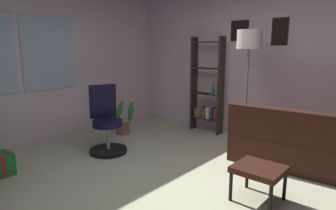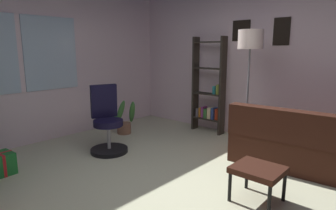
{
  "view_description": "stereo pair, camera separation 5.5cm",
  "coord_description": "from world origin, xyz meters",
  "px_view_note": "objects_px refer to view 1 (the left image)",
  "views": [
    {
      "loc": [
        -2.23,
        -1.87,
        1.56
      ],
      "look_at": [
        0.43,
        0.45,
        0.86
      ],
      "focal_mm": 30.69,
      "sensor_mm": 36.0,
      "label": 1
    },
    {
      "loc": [
        -2.19,
        -1.91,
        1.56
      ],
      "look_at": [
        0.43,
        0.45,
        0.86
      ],
      "focal_mm": 30.69,
      "sensor_mm": 36.0,
      "label": 2
    }
  ],
  "objects_px": {
    "couch": "(320,147)",
    "floor_lamp": "(249,48)",
    "footstool": "(259,171)",
    "bookshelf": "(207,91)",
    "office_chair": "(106,126)",
    "potted_plant": "(122,121)"
  },
  "relations": [
    {
      "from": "couch",
      "to": "office_chair",
      "type": "distance_m",
      "value": 3.0
    },
    {
      "from": "office_chair",
      "to": "floor_lamp",
      "type": "relative_size",
      "value": 0.56
    },
    {
      "from": "couch",
      "to": "floor_lamp",
      "type": "distance_m",
      "value": 1.69
    },
    {
      "from": "couch",
      "to": "bookshelf",
      "type": "bearing_deg",
      "value": 77.74
    },
    {
      "from": "couch",
      "to": "bookshelf",
      "type": "relative_size",
      "value": 1.16
    },
    {
      "from": "floor_lamp",
      "to": "potted_plant",
      "type": "xyz_separation_m",
      "value": [
        -0.76,
        2.07,
        -1.32
      ]
    },
    {
      "from": "office_chair",
      "to": "floor_lamp",
      "type": "bearing_deg",
      "value": -44.37
    },
    {
      "from": "couch",
      "to": "footstool",
      "type": "bearing_deg",
      "value": 169.11
    },
    {
      "from": "footstool",
      "to": "bookshelf",
      "type": "distance_m",
      "value": 2.59
    },
    {
      "from": "bookshelf",
      "to": "potted_plant",
      "type": "bearing_deg",
      "value": 136.25
    },
    {
      "from": "bookshelf",
      "to": "floor_lamp",
      "type": "relative_size",
      "value": 0.97
    },
    {
      "from": "couch",
      "to": "floor_lamp",
      "type": "bearing_deg",
      "value": 86.55
    },
    {
      "from": "office_chair",
      "to": "floor_lamp",
      "type": "xyz_separation_m",
      "value": [
        1.54,
        -1.5,
        1.17
      ]
    },
    {
      "from": "office_chair",
      "to": "floor_lamp",
      "type": "distance_m",
      "value": 2.45
    },
    {
      "from": "footstool",
      "to": "potted_plant",
      "type": "xyz_separation_m",
      "value": [
        0.64,
        2.92,
        -0.08
      ]
    },
    {
      "from": "footstool",
      "to": "bookshelf",
      "type": "xyz_separation_m",
      "value": [
        1.79,
        1.82,
        0.45
      ]
    },
    {
      "from": "couch",
      "to": "potted_plant",
      "type": "distance_m",
      "value": 3.25
    },
    {
      "from": "footstool",
      "to": "floor_lamp",
      "type": "relative_size",
      "value": 0.26
    },
    {
      "from": "bookshelf",
      "to": "floor_lamp",
      "type": "height_order",
      "value": "floor_lamp"
    },
    {
      "from": "couch",
      "to": "potted_plant",
      "type": "height_order",
      "value": "couch"
    },
    {
      "from": "footstool",
      "to": "potted_plant",
      "type": "distance_m",
      "value": 2.99
    },
    {
      "from": "footstool",
      "to": "floor_lamp",
      "type": "height_order",
      "value": "floor_lamp"
    }
  ]
}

